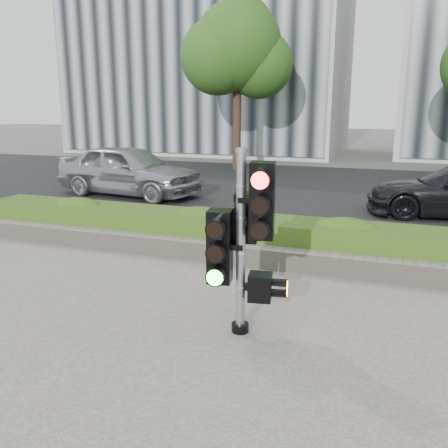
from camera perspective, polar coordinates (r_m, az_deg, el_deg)
The scene contains 10 objects.
ground at distance 6.55m, azimuth -1.63°, elevation -10.23°, with size 120.00×120.00×0.00m, color #51514C.
sidewalk at distance 4.62m, azimuth -14.05°, elevation -21.74°, with size 16.00×11.00×0.03m, color #9E9389.
road at distance 15.94m, azimuth 11.78°, elevation 3.91°, with size 60.00×13.00×0.02m, color black.
curb at distance 9.36m, azimuth 5.50°, elevation -2.45°, with size 60.00×0.25×0.12m, color gray.
stone_wall at distance 8.16m, azimuth 3.29°, elevation -3.82°, with size 12.00×0.32×0.34m, color gray.
hedge at distance 8.71m, azimuth 4.55°, elevation -1.53°, with size 12.00×1.00×0.68m, color olive.
building_left at distance 31.06m, azimuth -1.50°, elevation 22.75°, with size 16.00×9.00×15.00m, color #B7B7B2.
tree_left at distance 21.35m, azimuth 1.61°, elevation 20.19°, with size 4.61×4.03×7.34m.
traffic_signal at distance 5.49m, azimuth 2.40°, elevation -1.17°, with size 0.79×0.63×2.21m.
car_silver at distance 14.94m, azimuth -11.40°, elevation 6.38°, with size 1.86×4.62×1.57m, color #9EA0A4.
Camera 1 is at (2.22, -5.55, 2.67)m, focal length 38.00 mm.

